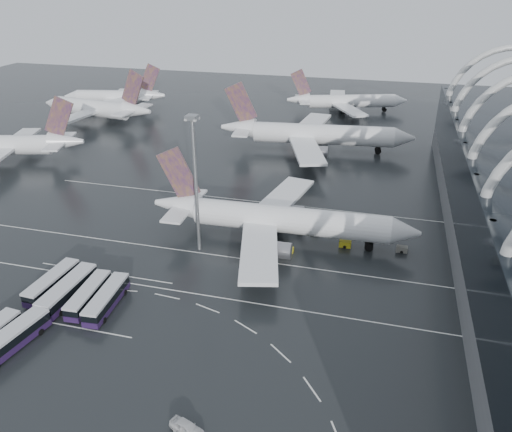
% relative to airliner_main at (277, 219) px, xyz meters
% --- Properties ---
extents(ground, '(420.00, 420.00, 0.00)m').
position_rel_airliner_main_xyz_m(ground, '(-5.06, -21.75, -4.88)').
color(ground, black).
rests_on(ground, ground).
extents(lane_marking_near, '(120.00, 0.25, 0.01)m').
position_rel_airliner_main_xyz_m(lane_marking_near, '(-5.06, -23.75, -4.88)').
color(lane_marking_near, white).
rests_on(lane_marking_near, ground).
extents(lane_marking_mid, '(120.00, 0.25, 0.01)m').
position_rel_airliner_main_xyz_m(lane_marking_mid, '(-5.06, -9.75, -4.88)').
color(lane_marking_mid, white).
rests_on(lane_marking_mid, ground).
extents(lane_marking_far, '(120.00, 0.25, 0.01)m').
position_rel_airliner_main_xyz_m(lane_marking_far, '(-5.06, 18.25, -4.88)').
color(lane_marking_far, white).
rests_on(lane_marking_far, ground).
extents(bus_bay_line_south, '(28.00, 0.25, 0.01)m').
position_rel_airliner_main_xyz_m(bus_bay_line_south, '(-29.06, -37.75, -4.88)').
color(bus_bay_line_south, white).
rests_on(bus_bay_line_south, ground).
extents(bus_bay_line_north, '(28.00, 0.25, 0.01)m').
position_rel_airliner_main_xyz_m(bus_bay_line_north, '(-29.06, -21.75, -4.88)').
color(bus_bay_line_north, white).
rests_on(bus_bay_line_north, ground).
extents(airliner_main, '(57.49, 50.52, 19.51)m').
position_rel_airliner_main_xyz_m(airliner_main, '(0.00, 0.00, 0.00)').
color(airliner_main, white).
rests_on(airliner_main, ground).
extents(airliner_gate_b, '(62.33, 55.71, 21.63)m').
position_rel_airliner_main_xyz_m(airliner_gate_b, '(-2.29, 61.90, 0.53)').
color(airliner_gate_b, white).
rests_on(airliner_gate_b, ground).
extents(airliner_gate_c, '(49.16, 44.75, 17.88)m').
position_rel_airliner_main_xyz_m(airliner_gate_c, '(2.75, 114.77, -0.41)').
color(airliner_gate_c, white).
rests_on(airliner_gate_c, ground).
extents(jet_remote_west, '(45.63, 37.04, 20.07)m').
position_rel_airliner_main_xyz_m(jet_remote_west, '(-89.37, 28.21, 0.30)').
color(jet_remote_west, white).
rests_on(jet_remote_west, ground).
extents(jet_remote_mid, '(49.25, 39.77, 21.42)m').
position_rel_airliner_main_xyz_m(jet_remote_mid, '(-87.02, 73.88, 0.64)').
color(jet_remote_mid, white).
rests_on(jet_remote_mid, ground).
extents(jet_remote_far, '(43.42, 35.15, 18.94)m').
position_rel_airliner_main_xyz_m(jet_remote_far, '(-91.65, 96.07, 0.00)').
color(jet_remote_far, white).
rests_on(jet_remote_far, ground).
extents(bus_row_near_a, '(3.44, 12.92, 3.15)m').
position_rel_airliner_main_xyz_m(bus_row_near_a, '(-35.16, -29.46, -3.15)').
color(bus_row_near_a, '#26123A').
rests_on(bus_row_near_a, ground).
extents(bus_row_near_b, '(3.58, 14.07, 3.45)m').
position_rel_airliner_main_xyz_m(bus_row_near_b, '(-30.79, -31.12, -2.99)').
color(bus_row_near_b, '#26123A').
rests_on(bus_row_near_b, ground).
extents(bus_row_near_c, '(3.62, 12.51, 3.04)m').
position_rel_airliner_main_xyz_m(bus_row_near_c, '(-26.70, -31.12, -3.21)').
color(bus_row_near_c, '#26123A').
rests_on(bus_row_near_c, ground).
extents(bus_row_near_d, '(3.81, 12.95, 3.15)m').
position_rel_airliner_main_xyz_m(bus_row_near_d, '(-22.92, -31.48, -3.16)').
color(bus_row_near_d, '#26123A').
rests_on(bus_row_near_d, ground).
extents(bus_row_far_b, '(5.03, 13.80, 3.32)m').
position_rel_airliner_main_xyz_m(bus_row_far_b, '(-31.60, -44.86, -3.06)').
color(bus_row_far_b, '#26123A').
rests_on(bus_row_far_b, ground).
extents(van_curve_b, '(5.15, 3.30, 1.63)m').
position_rel_airliner_main_xyz_m(van_curve_b, '(0.37, -52.43, -4.07)').
color(van_curve_b, silver).
rests_on(van_curve_b, ground).
extents(floodlight_mast, '(2.19, 2.19, 28.61)m').
position_rel_airliner_main_xyz_m(floodlight_mast, '(-14.74, -8.27, 13.11)').
color(floodlight_mast, gray).
rests_on(floodlight_mast, ground).
extents(gse_cart_belly_a, '(2.48, 1.47, 1.36)m').
position_rel_airliner_main_xyz_m(gse_cart_belly_a, '(14.75, 0.73, -4.21)').
color(gse_cart_belly_a, gold).
rests_on(gse_cart_belly_a, ground).
extents(gse_cart_belly_b, '(2.18, 1.29, 1.19)m').
position_rel_airliner_main_xyz_m(gse_cart_belly_b, '(19.24, 12.70, -4.29)').
color(gse_cart_belly_b, slate).
rests_on(gse_cart_belly_b, ground).
extents(gse_cart_belly_c, '(1.95, 1.15, 1.06)m').
position_rel_airliner_main_xyz_m(gse_cart_belly_c, '(3.65, -4.55, -4.35)').
color(gse_cart_belly_c, gold).
rests_on(gse_cart_belly_c, ground).
extents(gse_cart_belly_d, '(2.27, 1.34, 1.24)m').
position_rel_airliner_main_xyz_m(gse_cart_belly_d, '(26.39, 1.61, -4.27)').
color(gse_cart_belly_d, slate).
rests_on(gse_cart_belly_d, ground).
extents(gse_cart_belly_e, '(2.00, 1.18, 1.09)m').
position_rel_airliner_main_xyz_m(gse_cart_belly_e, '(7.57, 5.53, -4.34)').
color(gse_cart_belly_e, gold).
rests_on(gse_cart_belly_e, ground).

